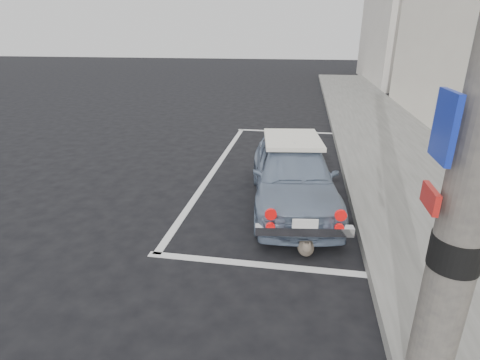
# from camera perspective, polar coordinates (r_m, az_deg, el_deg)

# --- Properties ---
(ground) EXTENTS (80.00, 80.00, 0.00)m
(ground) POSITION_cam_1_polar(r_m,az_deg,el_deg) (5.37, -1.57, -9.34)
(ground) COLOR black
(ground) RESTS_ON ground
(sidewalk) EXTENTS (2.80, 40.00, 0.15)m
(sidewalk) POSITION_cam_1_polar(r_m,az_deg,el_deg) (7.41, 26.83, -2.13)
(sidewalk) COLOR #60605C
(sidewalk) RESTS_ON ground
(building_far) EXTENTS (3.50, 10.00, 8.00)m
(building_far) POSITION_cam_1_polar(r_m,az_deg,el_deg) (25.15, 24.04, 22.66)
(building_far) COLOR beige
(building_far) RESTS_ON ground
(pline_rear) EXTENTS (3.00, 0.12, 0.01)m
(pline_rear) POSITION_cam_1_polar(r_m,az_deg,el_deg) (4.89, 3.17, -12.76)
(pline_rear) COLOR silver
(pline_rear) RESTS_ON ground
(pline_front) EXTENTS (3.00, 0.12, 0.01)m
(pline_front) POSITION_cam_1_polar(r_m,az_deg,el_deg) (11.37, 7.30, 7.32)
(pline_front) COLOR silver
(pline_front) RESTS_ON ground
(pline_side) EXTENTS (0.12, 7.00, 0.01)m
(pline_side) POSITION_cam_1_polar(r_m,az_deg,el_deg) (8.21, -3.72, 1.89)
(pline_side) COLOR silver
(pline_side) RESTS_ON ground
(retro_coupe) EXTENTS (1.76, 3.46, 1.13)m
(retro_coupe) POSITION_cam_1_polar(r_m,az_deg,el_deg) (6.31, 8.05, 1.02)
(retro_coupe) COLOR #7688A2
(retro_coupe) RESTS_ON ground
(cat) EXTENTS (0.24, 0.51, 0.27)m
(cat) POSITION_cam_1_polar(r_m,az_deg,el_deg) (5.10, 10.01, -9.92)
(cat) COLOR #756959
(cat) RESTS_ON ground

